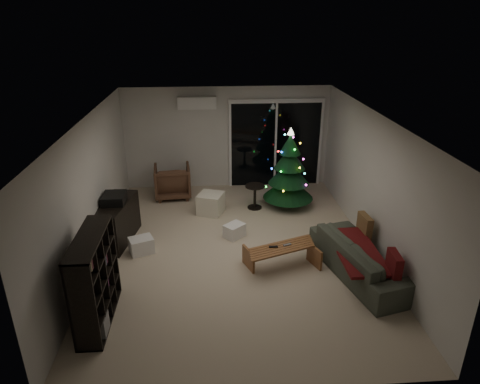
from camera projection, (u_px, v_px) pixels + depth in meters
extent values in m
plane|color=beige|center=(236.00, 250.00, 8.00)|extent=(6.50, 6.50, 0.00)
plane|color=white|center=(235.00, 118.00, 7.02)|extent=(6.50, 6.50, 0.00)
cube|color=silver|center=(227.00, 138.00, 10.50)|extent=(5.00, 0.02, 2.50)
cube|color=silver|center=(255.00, 305.00, 4.53)|extent=(5.00, 0.02, 2.50)
cube|color=silver|center=(91.00, 192.00, 7.34)|extent=(0.02, 6.50, 2.50)
cube|color=silver|center=(374.00, 184.00, 7.68)|extent=(0.02, 6.50, 2.50)
cube|color=black|center=(275.00, 145.00, 10.64)|extent=(2.20, 0.02, 2.10)
cube|color=white|center=(197.00, 103.00, 9.99)|extent=(0.90, 0.22, 0.28)
cube|color=#3F3833|center=(271.00, 179.00, 11.54)|extent=(2.60, 1.00, 0.10)
cube|color=white|center=(270.00, 155.00, 11.70)|extent=(2.20, 0.06, 1.00)
cube|color=black|center=(117.00, 222.00, 8.18)|extent=(0.69, 1.35, 0.81)
cube|color=black|center=(114.00, 198.00, 7.99)|extent=(0.41, 0.48, 0.17)
imported|color=brown|center=(173.00, 181.00, 10.17)|extent=(0.90, 0.92, 0.77)
cube|color=silver|center=(211.00, 204.00, 9.38)|extent=(0.66, 0.66, 0.46)
cube|color=white|center=(141.00, 245.00, 7.86)|extent=(0.51, 0.45, 0.30)
cube|color=white|center=(234.00, 231.00, 8.42)|extent=(0.48, 0.47, 0.27)
cylinder|color=black|center=(255.00, 197.00, 9.61)|extent=(0.55, 0.55, 0.55)
cylinder|color=black|center=(184.00, 154.00, 10.71)|extent=(0.26, 0.26, 1.64)
imported|color=#31342C|center=(362.00, 258.00, 7.15)|extent=(1.35, 2.30, 0.63)
cube|color=#4E1115|center=(357.00, 251.00, 7.08)|extent=(0.67, 1.56, 0.05)
cube|color=olive|center=(365.00, 226.00, 7.66)|extent=(0.16, 0.42, 0.42)
cube|color=#4E1115|center=(394.00, 266.00, 6.47)|extent=(0.15, 0.42, 0.42)
cube|color=black|center=(273.00, 247.00, 7.33)|extent=(0.15, 0.05, 0.02)
cube|color=slate|center=(287.00, 245.00, 7.39)|extent=(0.15, 0.09, 0.02)
cone|color=#0B3615|center=(289.00, 168.00, 9.47)|extent=(1.45, 1.45, 1.83)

